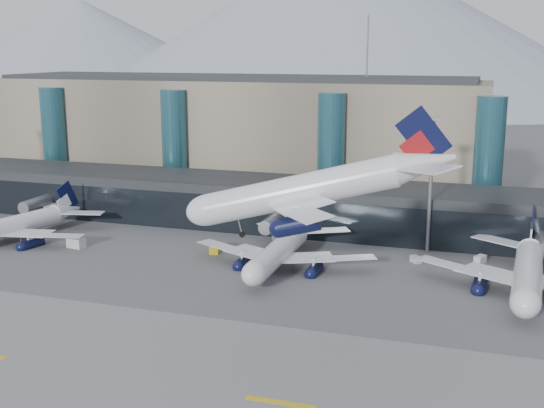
# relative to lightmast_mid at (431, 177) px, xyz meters

# --- Properties ---
(ground) EXTENTS (900.00, 900.00, 0.00)m
(ground) POSITION_rel_lightmast_mid_xyz_m (-30.00, -48.00, -14.42)
(ground) COLOR #515154
(ground) RESTS_ON ground
(runway_strip) EXTENTS (400.00, 40.00, 0.04)m
(runway_strip) POSITION_rel_lightmast_mid_xyz_m (-30.00, -63.00, -14.40)
(runway_strip) COLOR slate
(runway_strip) RESTS_ON ground
(runway_markings) EXTENTS (128.00, 1.00, 0.02)m
(runway_markings) POSITION_rel_lightmast_mid_xyz_m (-30.00, -63.00, -14.37)
(runway_markings) COLOR gold
(runway_markings) RESTS_ON ground
(concourse) EXTENTS (170.00, 27.00, 10.00)m
(concourse) POSITION_rel_lightmast_mid_xyz_m (-30.02, 9.73, -9.45)
(concourse) COLOR black
(concourse) RESTS_ON ground
(terminal_main) EXTENTS (130.00, 30.00, 31.00)m
(terminal_main) POSITION_rel_lightmast_mid_xyz_m (-55.00, 42.00, 1.03)
(terminal_main) COLOR gray
(terminal_main) RESTS_ON ground
(teal_towers) EXTENTS (116.40, 19.40, 46.00)m
(teal_towers) POSITION_rel_lightmast_mid_xyz_m (-44.99, 26.01, -0.41)
(teal_towers) COLOR #245666
(teal_towers) RESTS_ON ground
(mountain_ridge) EXTENTS (910.00, 400.00, 110.00)m
(mountain_ridge) POSITION_rel_lightmast_mid_xyz_m (-14.03, 332.00, 31.33)
(mountain_ridge) COLOR gray
(mountain_ridge) RESTS_ON ground
(lightmast_mid) EXTENTS (3.00, 1.20, 25.60)m
(lightmast_mid) POSITION_rel_lightmast_mid_xyz_m (0.00, 0.00, 0.00)
(lightmast_mid) COLOR slate
(lightmast_mid) RESTS_ON ground
(hero_jet) EXTENTS (33.40, 33.54, 10.87)m
(hero_jet) POSITION_rel_lightmast_mid_xyz_m (-7.94, -52.22, 8.65)
(hero_jet) COLOR silver
(hero_jet) RESTS_ON ground
(jet_parked_left) EXTENTS (33.85, 34.97, 11.23)m
(jet_parked_left) POSITION_rel_lightmast_mid_xyz_m (-79.46, -15.63, -10.17)
(jet_parked_left) COLOR silver
(jet_parked_left) RESTS_ON ground
(jet_parked_mid) EXTENTS (35.29, 34.06, 11.36)m
(jet_parked_mid) POSITION_rel_lightmast_mid_xyz_m (-23.92, -15.57, -10.12)
(jet_parked_mid) COLOR silver
(jet_parked_mid) RESTS_ON ground
(jet_parked_right) EXTENTS (38.11, 37.38, 12.29)m
(jet_parked_right) POSITION_rel_lightmast_mid_xyz_m (17.27, -15.45, -9.77)
(jet_parked_right) COLOR silver
(jet_parked_right) RESTS_ON ground
(veh_a) EXTENTS (3.73, 2.55, 1.93)m
(veh_a) POSITION_rel_lightmast_mid_xyz_m (-65.44, -17.98, -13.46)
(veh_a) COLOR silver
(veh_a) RESTS_ON ground
(veh_b) EXTENTS (2.30, 3.05, 1.57)m
(veh_b) POSITION_rel_lightmast_mid_xyz_m (-38.37, -13.08, -13.63)
(veh_b) COLOR gold
(veh_b) RESTS_ON ground
(veh_d) EXTENTS (2.32, 2.84, 1.43)m
(veh_d) POSITION_rel_lightmast_mid_xyz_m (9.78, -4.42, -13.70)
(veh_d) COLOR silver
(veh_d) RESTS_ON ground
(veh_f) EXTENTS (3.09, 3.83, 1.89)m
(veh_f) POSITION_rel_lightmast_mid_xyz_m (-86.37, -7.65, -13.47)
(veh_f) COLOR #525258
(veh_f) RESTS_ON ground
(veh_g) EXTENTS (2.32, 2.35, 1.22)m
(veh_g) POSITION_rel_lightmast_mid_xyz_m (-1.34, -7.53, -13.81)
(veh_g) COLOR silver
(veh_g) RESTS_ON ground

